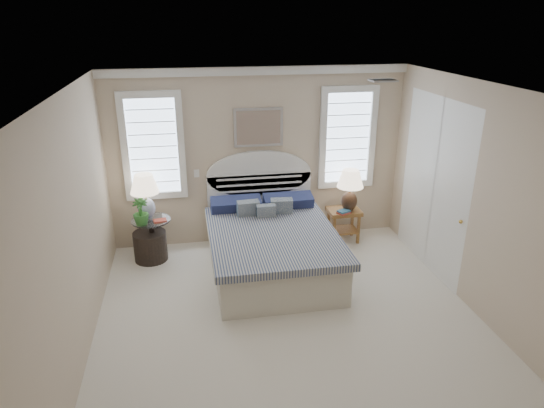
{
  "coord_description": "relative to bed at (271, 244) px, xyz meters",
  "views": [
    {
      "loc": [
        -1.08,
        -4.58,
        3.39
      ],
      "look_at": [
        -0.06,
        1.0,
        1.16
      ],
      "focal_mm": 32.0,
      "sensor_mm": 36.0,
      "label": 1
    }
  ],
  "objects": [
    {
      "name": "closet_door",
      "position": [
        2.23,
        -0.26,
        0.81
      ],
      "size": [
        0.02,
        1.8,
        2.4
      ],
      "primitive_type": "cube",
      "color": "white",
      "rests_on": "floor"
    },
    {
      "name": "window_left",
      "position": [
        -1.55,
        1.02,
        1.21
      ],
      "size": [
        0.9,
        0.06,
        1.6
      ],
      "primitive_type": "cube",
      "color": "#AFC4DD",
      "rests_on": "wall_back"
    },
    {
      "name": "wall_left",
      "position": [
        -2.25,
        -1.46,
        0.96
      ],
      "size": [
        0.02,
        5.0,
        2.7
      ],
      "primitive_type": "cube",
      "color": "#C7B295",
      "rests_on": "floor"
    },
    {
      "name": "lamp_right",
      "position": [
        1.36,
        0.66,
        0.55
      ],
      "size": [
        0.51,
        0.51,
        0.66
      ],
      "rotation": [
        0.0,
        0.0,
        -0.29
      ],
      "color": "black",
      "rests_on": "nightstand_right"
    },
    {
      "name": "window_right",
      "position": [
        1.4,
        1.02,
        1.21
      ],
      "size": [
        0.9,
        0.06,
        1.6
      ],
      "primitive_type": "cube",
      "color": "#AFC4DD",
      "rests_on": "wall_back"
    },
    {
      "name": "hvac_vent",
      "position": [
        1.2,
        -0.66,
        2.29
      ],
      "size": [
        0.3,
        0.2,
        0.02
      ],
      "primitive_type": "cube",
      "color": "#B2B2B2",
      "rests_on": "ceiling"
    },
    {
      "name": "side_table_left",
      "position": [
        -1.65,
        0.59,
        0.0
      ],
      "size": [
        0.56,
        0.56,
        0.63
      ],
      "color": "black",
      "rests_on": "floor"
    },
    {
      "name": "books_left",
      "position": [
        -1.51,
        0.5,
        0.26
      ],
      "size": [
        0.21,
        0.17,
        0.02
      ],
      "rotation": [
        0.0,
        0.0,
        0.19
      ],
      "color": "#A8382A",
      "rests_on": "side_table_left"
    },
    {
      "name": "books_right",
      "position": [
        1.25,
        0.54,
        0.17
      ],
      "size": [
        0.23,
        0.2,
        0.05
      ],
      "rotation": [
        0.0,
        0.0,
        0.39
      ],
      "color": "#A8382A",
      "rests_on": "nightstand_right"
    },
    {
      "name": "lamp_left",
      "position": [
        -1.7,
        0.68,
        0.65
      ],
      "size": [
        0.54,
        0.54,
        0.67
      ],
      "rotation": [
        0.0,
        0.0,
        0.44
      ],
      "color": "white",
      "rests_on": "side_table_left"
    },
    {
      "name": "painting",
      "position": [
        0.0,
        1.0,
        1.43
      ],
      "size": [
        0.74,
        0.04,
        0.58
      ],
      "primitive_type": "cube",
      "color": "silver",
      "rests_on": "wall_back"
    },
    {
      "name": "crown_molding",
      "position": [
        0.0,
        1.0,
        2.25
      ],
      "size": [
        4.5,
        0.08,
        0.12
      ],
      "primitive_type": "cube",
      "color": "white",
      "rests_on": "wall_back"
    },
    {
      "name": "floor_pot",
      "position": [
        -1.69,
        0.57,
        -0.17
      ],
      "size": [
        0.61,
        0.61,
        0.44
      ],
      "primitive_type": "cylinder",
      "rotation": [
        0.0,
        0.0,
        -0.34
      ],
      "color": "black",
      "rests_on": "floor"
    },
    {
      "name": "nightstand_right",
      "position": [
        1.3,
        0.69,
        0.0
      ],
      "size": [
        0.5,
        0.4,
        0.53
      ],
      "color": "olive",
      "rests_on": "floor"
    },
    {
      "name": "bed",
      "position": [
        0.0,
        0.0,
        0.0
      ],
      "size": [
        1.72,
        2.28,
        1.47
      ],
      "color": "beige",
      "rests_on": "floor"
    },
    {
      "name": "floor",
      "position": [
        0.0,
        -1.46,
        -0.39
      ],
      "size": [
        4.5,
        5.0,
        0.01
      ],
      "primitive_type": "cube",
      "color": "silver",
      "rests_on": "ground"
    },
    {
      "name": "wall_back",
      "position": [
        0.0,
        1.04,
        0.96
      ],
      "size": [
        4.5,
        0.02,
        2.7
      ],
      "primitive_type": "cube",
      "color": "#C7B295",
      "rests_on": "floor"
    },
    {
      "name": "ceiling",
      "position": [
        0.0,
        -1.46,
        2.31
      ],
      "size": [
        4.5,
        5.0,
        0.01
      ],
      "primitive_type": "cube",
      "color": "white",
      "rests_on": "wall_back"
    },
    {
      "name": "potted_plant",
      "position": [
        -1.76,
        0.43,
        0.44
      ],
      "size": [
        0.23,
        0.23,
        0.39
      ],
      "primitive_type": "imported",
      "rotation": [
        0.0,
        0.0,
        0.04
      ],
      "color": "#468033",
      "rests_on": "side_table_left"
    },
    {
      "name": "wall_right",
      "position": [
        2.25,
        -1.46,
        0.96
      ],
      "size": [
        0.02,
        5.0,
        2.7
      ],
      "primitive_type": "cube",
      "color": "#C7B295",
      "rests_on": "floor"
    },
    {
      "name": "switch_plate",
      "position": [
        -0.95,
        1.03,
        0.76
      ],
      "size": [
        0.08,
        0.01,
        0.12
      ],
      "primitive_type": "cube",
      "color": "white",
      "rests_on": "wall_back"
    }
  ]
}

